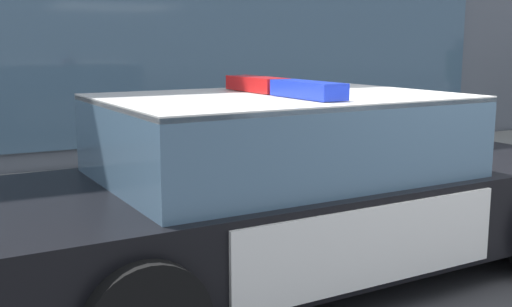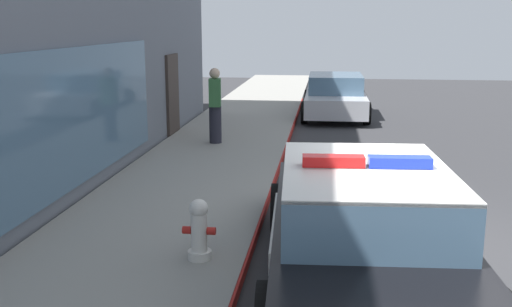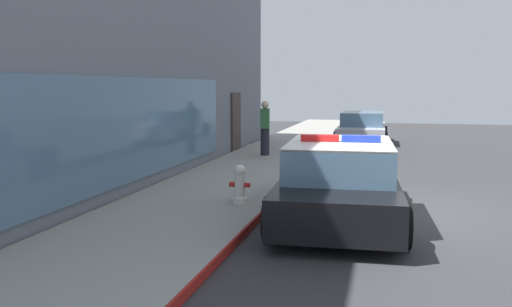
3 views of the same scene
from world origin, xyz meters
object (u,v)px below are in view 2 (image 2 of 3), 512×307
police_cruiser (362,226)px  car_down_street (335,96)px  fire_hydrant (199,230)px  pedestrian_on_sidewalk (215,105)px

police_cruiser → car_down_street: bearing=-2.3°
fire_hydrant → car_down_street: size_ratio=0.16×
fire_hydrant → car_down_street: (12.17, -1.68, 0.13)m
fire_hydrant → car_down_street: 12.29m
police_cruiser → fire_hydrant: police_cruiser is taller
fire_hydrant → car_down_street: car_down_street is taller
car_down_street → pedestrian_on_sidewalk: (-5.35, 2.77, 0.38)m
police_cruiser → pedestrian_on_sidewalk: bearing=19.9°
police_cruiser → fire_hydrant: (0.15, 1.86, -0.18)m
fire_hydrant → pedestrian_on_sidewalk: pedestrian_on_sidewalk is taller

